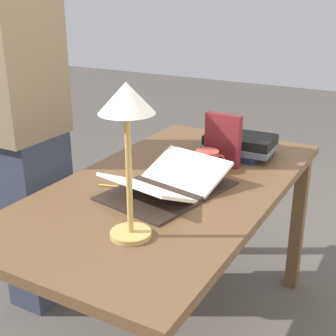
{
  "coord_description": "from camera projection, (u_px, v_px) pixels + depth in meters",
  "views": [
    {
      "loc": [
        1.45,
        0.8,
        1.46
      ],
      "look_at": [
        0.04,
        0.01,
        0.84
      ],
      "focal_mm": 50.0,
      "sensor_mm": 36.0,
      "label": 1
    }
  ],
  "objects": [
    {
      "name": "reading_lamp",
      "position": [
        127.0,
        116.0,
        1.28
      ],
      "size": [
        0.16,
        0.16,
        0.47
      ],
      "color": "tan",
      "rests_on": "reading_desk"
    },
    {
      "name": "book_stack_tall",
      "position": [
        240.0,
        144.0,
        2.09
      ],
      "size": [
        0.24,
        0.31,
        0.09
      ],
      "color": "#1E284C",
      "rests_on": "reading_desk"
    },
    {
      "name": "book_standing_upright",
      "position": [
        223.0,
        140.0,
        1.95
      ],
      "size": [
        0.05,
        0.16,
        0.22
      ],
      "rotation": [
        0.0,
        0.0,
        -0.08
      ],
      "color": "maroon",
      "rests_on": "reading_desk"
    },
    {
      "name": "pencil",
      "position": [
        117.0,
        187.0,
        1.76
      ],
      "size": [
        0.05,
        0.14,
        0.01
      ],
      "rotation": [
        0.0,
        0.0,
        0.29
      ],
      "color": "gold",
      "rests_on": "reading_desk"
    },
    {
      "name": "coffee_mug",
      "position": [
        207.0,
        161.0,
        1.91
      ],
      "size": [
        0.1,
        0.11,
        0.09
      ],
      "rotation": [
        0.0,
        0.0,
        2.27
      ],
      "color": "#B74238",
      "rests_on": "reading_desk"
    },
    {
      "name": "person_reader",
      "position": [
        29.0,
        128.0,
        2.08
      ],
      "size": [
        0.36,
        0.23,
        1.76
      ],
      "rotation": [
        0.0,
        0.0,
        3.14
      ],
      "color": "#2D3342",
      "rests_on": "ground_plane"
    },
    {
      "name": "open_book",
      "position": [
        168.0,
        184.0,
        1.72
      ],
      "size": [
        0.52,
        0.41,
        0.1
      ],
      "rotation": [
        0.0,
        0.0,
        -0.2
      ],
      "color": "black",
      "rests_on": "reading_desk"
    },
    {
      "name": "reading_desk",
      "position": [
        171.0,
        206.0,
        1.83
      ],
      "size": [
        1.48,
        0.79,
        0.76
      ],
      "color": "brown",
      "rests_on": "ground_plane"
    }
  ]
}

